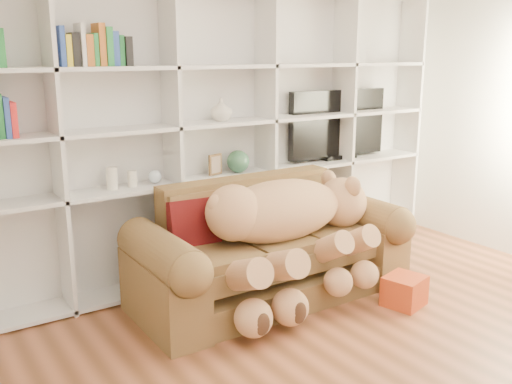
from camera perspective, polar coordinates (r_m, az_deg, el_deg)
wall_back at (r=4.86m, az=-4.72°, el=7.73°), size 5.00×0.02×2.70m
bookshelf at (r=4.63m, az=-6.51°, el=6.84°), size 4.43×0.35×2.40m
sofa at (r=4.44m, az=1.31°, el=-6.24°), size 2.13×0.92×0.90m
teddy_bear at (r=4.24m, az=3.23°, el=-3.23°), size 1.57×0.87×0.91m
throw_pillow at (r=4.19m, az=-6.26°, el=-3.23°), size 0.39×0.24×0.39m
gift_box at (r=4.50m, az=14.62°, el=-9.54°), size 0.34×0.33×0.23m
tv at (r=5.51m, az=8.15°, el=6.66°), size 1.11×0.18×0.65m
picture_frame at (r=4.72m, az=-4.10°, el=2.77°), size 0.14×0.06×0.17m
green_vase at (r=4.83m, az=-1.80°, el=3.07°), size 0.19×0.19×0.19m
figurine_tall at (r=4.37m, az=-14.22°, el=1.33°), size 0.09×0.09×0.17m
figurine_short at (r=4.43m, az=-12.26°, el=1.32°), size 0.08×0.08×0.13m
snow_globe at (r=4.49m, az=-10.09°, el=1.53°), size 0.10×0.10×0.10m
shelf_vase at (r=4.69m, az=-3.49°, el=8.23°), size 0.21×0.21×0.18m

